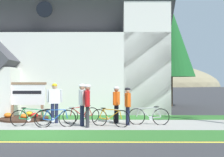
% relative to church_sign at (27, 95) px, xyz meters
% --- Properties ---
extents(ground, '(140.00, 140.00, 0.00)m').
position_rel_church_sign_xyz_m(ground, '(1.64, 0.13, -1.20)').
color(ground, '#333335').
extents(sidewalk_slab, '(32.00, 2.78, 0.01)m').
position_rel_church_sign_xyz_m(sidewalk_slab, '(0.54, -1.89, -1.19)').
color(sidewalk_slab, '#99968E').
rests_on(sidewalk_slab, ground).
extents(grass_verge, '(32.00, 1.94, 0.01)m').
position_rel_church_sign_xyz_m(grass_verge, '(0.54, -4.26, -1.19)').
color(grass_verge, '#2D6628').
rests_on(grass_verge, ground).
extents(church_lawn, '(24.00, 1.85, 0.01)m').
position_rel_church_sign_xyz_m(church_lawn, '(0.54, 0.42, -1.19)').
color(church_lawn, '#2D6628').
rests_on(church_lawn, ground).
extents(church_building, '(14.55, 10.07, 12.92)m').
position_rel_church_sign_xyz_m(church_building, '(0.95, 5.20, 3.27)').
color(church_building, silver).
rests_on(church_building, ground).
extents(church_sign, '(1.93, 0.13, 1.83)m').
position_rel_church_sign_xyz_m(church_sign, '(0.00, 0.00, 0.00)').
color(church_sign, '#7F6047').
rests_on(church_sign, ground).
extents(flower_bed, '(2.33, 2.33, 0.34)m').
position_rel_church_sign_xyz_m(flower_bed, '(-0.01, -0.42, -1.12)').
color(flower_bed, '#382319').
rests_on(flower_bed, ground).
extents(bicycle_blue, '(1.59, 0.70, 0.81)m').
position_rel_church_sign_xyz_m(bicycle_blue, '(2.92, -1.47, -0.83)').
color(bicycle_blue, black).
rests_on(bicycle_blue, ground).
extents(bicycle_black, '(1.62, 0.67, 0.80)m').
position_rel_church_sign_xyz_m(bicycle_black, '(4.23, -2.45, -0.82)').
color(bicycle_black, black).
rests_on(bicycle_black, ground).
extents(bicycle_yellow, '(1.67, 0.38, 0.78)m').
position_rel_church_sign_xyz_m(bicycle_yellow, '(1.97, -2.62, -0.83)').
color(bicycle_yellow, black).
rests_on(bicycle_yellow, ground).
extents(bicycle_red, '(1.65, 0.48, 0.81)m').
position_rel_church_sign_xyz_m(bicycle_red, '(0.88, -2.29, -0.84)').
color(bicycle_red, black).
rests_on(bicycle_red, ground).
extents(bicycle_silver, '(1.77, 0.20, 0.83)m').
position_rel_church_sign_xyz_m(bicycle_silver, '(5.90, -2.00, -0.82)').
color(bicycle_silver, black).
rests_on(bicycle_silver, ground).
extents(cyclist_in_blue_jersey, '(0.28, 0.68, 1.61)m').
position_rel_church_sign_xyz_m(cyclist_in_blue_jersey, '(4.98, -2.09, -0.26)').
color(cyclist_in_blue_jersey, '#191E38').
rests_on(cyclist_in_blue_jersey, ground).
extents(cyclist_in_green_jersey, '(0.32, 0.70, 1.65)m').
position_rel_church_sign_xyz_m(cyclist_in_green_jersey, '(4.50, -1.48, -0.24)').
color(cyclist_in_green_jersey, black).
rests_on(cyclist_in_green_jersey, ground).
extents(cyclist_in_white_jersey, '(0.69, 0.34, 1.79)m').
position_rel_church_sign_xyz_m(cyclist_in_white_jersey, '(1.72, -1.57, -0.13)').
color(cyclist_in_white_jersey, '#191E38').
rests_on(cyclist_in_white_jersey, ground).
extents(cyclist_in_orange_jersey, '(0.35, 0.73, 1.78)m').
position_rel_church_sign_xyz_m(cyclist_in_orange_jersey, '(3.05, -2.35, -0.14)').
color(cyclist_in_orange_jersey, '#191E38').
rests_on(cyclist_in_orange_jersey, ground).
extents(cyclist_in_yellow_jersey, '(0.30, 0.75, 1.76)m').
position_rel_church_sign_xyz_m(cyclist_in_yellow_jersey, '(3.31, -2.69, -0.15)').
color(cyclist_in_yellow_jersey, '#2D2D33').
rests_on(cyclist_in_yellow_jersey, ground).
extents(roadside_conifer, '(3.63, 3.63, 7.60)m').
position_rel_church_sign_xyz_m(roadside_conifer, '(8.63, 6.76, 3.70)').
color(roadside_conifer, '#3D2D1E').
rests_on(roadside_conifer, ground).
extents(distant_hill, '(91.48, 40.54, 20.04)m').
position_rel_church_sign_xyz_m(distant_hill, '(-5.35, 81.34, -1.20)').
color(distant_hill, '#847A5B').
rests_on(distant_hill, ground).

